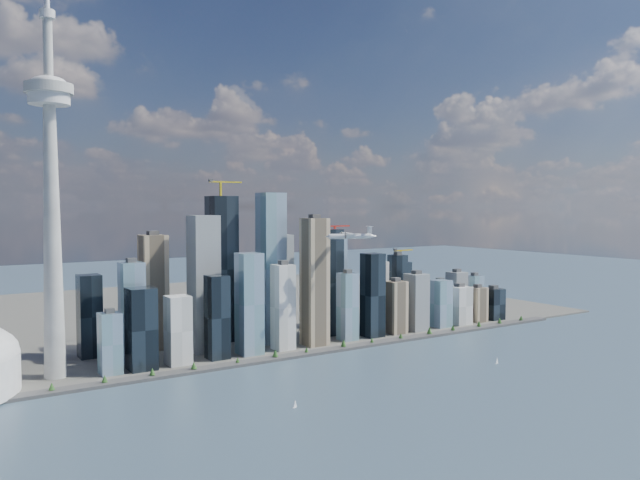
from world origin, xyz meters
TOP-DOWN VIEW (x-y plane):
  - ground at (0.00, 0.00)m, footprint 4000.00×4000.00m
  - seawall at (0.00, 250.00)m, footprint 1100.00×22.00m
  - land at (0.00, 700.00)m, footprint 1400.00×900.00m
  - shoreline_trees at (0.00, 250.00)m, footprint 960.53×7.20m
  - skyscraper_cluster at (59.62, 336.82)m, footprint 736.00×142.00m
  - needle_tower at (-300.00, 310.00)m, footprint 56.00×56.00m
  - airplane at (89.95, 229.24)m, footprint 72.72×65.18m
  - sailboat_west at (-106.25, 57.63)m, footprint 6.38×3.86m
  - sailboat_east at (219.20, 68.15)m, footprint 7.20×3.06m

SIDE VIEW (x-z plane):
  - ground at x=0.00m, z-range 0.00..0.00m
  - land at x=0.00m, z-range 0.00..3.00m
  - seawall at x=0.00m, z-range 0.00..4.00m
  - sailboat_west at x=-106.25m, z-range -1.63..7.47m
  - sailboat_east at x=219.20m, z-range -1.78..8.16m
  - shoreline_trees at x=0.00m, z-range 4.38..13.18m
  - skyscraper_cluster at x=59.62m, z-range -48.06..204.70m
  - airplane at x=89.95m, z-range 162.10..180.56m
  - needle_tower at x=-300.00m, z-range -39.41..511.09m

